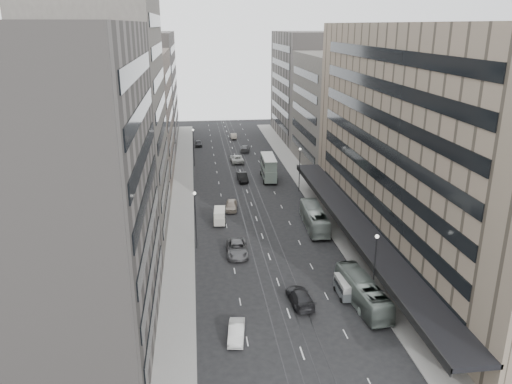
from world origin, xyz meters
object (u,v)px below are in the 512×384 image
bus_near (363,292)px  bus_far (314,218)px  panel_van (220,216)px  sedan_2 (237,249)px  vw_microbus (345,287)px  double_decker (269,167)px  sedan_1 (236,332)px

bus_near → bus_far: size_ratio=0.95×
bus_far → panel_van: bus_far is taller
bus_far → sedan_2: bus_far is taller
bus_near → panel_van: size_ratio=2.80×
bus_near → bus_far: bus_far is taller
vw_microbus → double_decker: bearing=91.9°
vw_microbus → sedan_1: bearing=-153.9°
bus_far → sedan_2: bearing=35.0°
bus_far → vw_microbus: (-1.27, -20.49, -0.43)m
bus_far → double_decker: (-3.26, 25.79, 0.97)m
panel_van → vw_microbus: bearing=-56.6°
sedan_2 → bus_far: bearing=34.2°
bus_near → sedan_1: 15.28m
panel_van → sedan_2: panel_van is taller
bus_far → sedan_2: (-12.61, -7.93, -0.75)m
double_decker → sedan_2: 35.03m
bus_far → double_decker: 26.01m
double_decker → panel_van: 24.99m
double_decker → sedan_1: size_ratio=1.99×
double_decker → sedan_1: (-11.12, -52.85, -1.84)m
bus_near → bus_far: (-0.13, 22.36, 0.08)m
sedan_1 → vw_microbus: bearing=34.6°
double_decker → panel_van: (-11.08, -22.36, -1.26)m
double_decker → vw_microbus: double_decker is taller
sedan_1 → sedan_2: size_ratio=0.72×
bus_near → panel_van: bus_near is taller
vw_microbus → sedan_1: size_ratio=0.89×
bus_far → vw_microbus: 20.53m
vw_microbus → sedan_1: (-13.11, -6.57, -0.45)m
bus_near → double_decker: size_ratio=1.24×
bus_near → sedan_2: bus_near is taller
sedan_2 → vw_microbus: bearing=-45.9°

